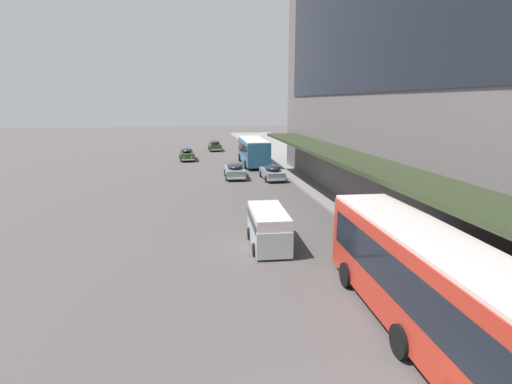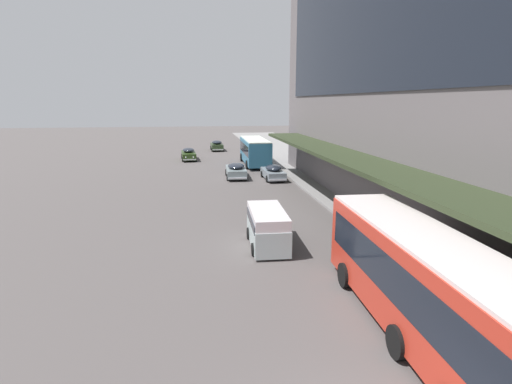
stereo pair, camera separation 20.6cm
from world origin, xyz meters
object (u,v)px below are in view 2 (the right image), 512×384
at_px(transit_bus_kerbside_front, 255,150).
at_px(sedan_lead_near, 189,154).
at_px(vw_van, 267,225).
at_px(sedan_second_mid, 217,146).
at_px(sedan_second_near, 273,172).
at_px(transit_bus_kerbside_rear, 425,282).
at_px(pedestrian_at_kerb, 449,263).
at_px(sedan_trailing_near, 236,170).

xyz_separation_m(transit_bus_kerbside_front, sedan_lead_near, (-7.91, 5.51, -1.03)).
relative_size(sedan_lead_near, vw_van, 1.09).
bearing_deg(vw_van, sedan_second_mid, 90.20).
relative_size(sedan_second_near, vw_van, 0.99).
bearing_deg(sedan_lead_near, sedan_second_near, -61.11).
bearing_deg(transit_bus_kerbside_rear, vw_van, 110.01).
distance_m(transit_bus_kerbside_front, sedan_second_mid, 15.70).
distance_m(sedan_second_mid, pedestrian_at_kerb, 49.27).
bearing_deg(vw_van, transit_bus_kerbside_rear, -69.99).
bearing_deg(transit_bus_kerbside_front, sedan_lead_near, 145.15).
xyz_separation_m(sedan_second_near, vw_van, (-3.88, -17.97, 0.36)).
xyz_separation_m(sedan_second_mid, vw_van, (0.15, -42.68, 0.32)).
height_order(transit_bus_kerbside_front, transit_bus_kerbside_rear, transit_bus_kerbside_rear).
xyz_separation_m(sedan_trailing_near, pedestrian_at_kerb, (5.77, -25.60, 0.44)).
height_order(sedan_trailing_near, vw_van, vw_van).
height_order(sedan_second_mid, pedestrian_at_kerb, pedestrian_at_kerb).
relative_size(transit_bus_kerbside_rear, sedan_trailing_near, 2.39).
bearing_deg(sedan_lead_near, transit_bus_kerbside_rear, -79.62).
distance_m(sedan_second_near, sedan_second_mid, 25.04).
bearing_deg(sedan_second_near, sedan_second_mid, 99.26).
xyz_separation_m(transit_bus_kerbside_rear, vw_van, (-3.31, 9.09, -0.86)).
bearing_deg(pedestrian_at_kerb, sedan_second_mid, 97.36).
height_order(transit_bus_kerbside_rear, vw_van, transit_bus_kerbside_rear).
height_order(sedan_lead_near, vw_van, vw_van).
relative_size(sedan_trailing_near, sedan_lead_near, 0.94).
bearing_deg(transit_bus_kerbside_rear, transit_bus_kerbside_front, 89.68).
height_order(transit_bus_kerbside_front, vw_van, transit_bus_kerbside_front).
distance_m(transit_bus_kerbside_front, sedan_trailing_near, 8.69).
bearing_deg(vw_van, sedan_trailing_near, 88.85).
relative_size(transit_bus_kerbside_front, sedan_trailing_near, 2.02).
bearing_deg(pedestrian_at_kerb, sedan_lead_near, 105.09).
xyz_separation_m(sedan_trailing_near, vw_van, (-0.39, -19.42, 0.36)).
bearing_deg(transit_bus_kerbside_front, vw_van, -97.30).
xyz_separation_m(sedan_second_near, sedan_trailing_near, (-3.49, 1.45, 0.01)).
relative_size(transit_bus_kerbside_front, pedestrian_at_kerb, 5.19).
bearing_deg(sedan_trailing_near, transit_bus_kerbside_front, 68.76).
bearing_deg(sedan_trailing_near, vw_van, -91.15).
bearing_deg(transit_bus_kerbside_front, sedan_second_mid, 103.54).
bearing_deg(vw_van, pedestrian_at_kerb, -45.12).
bearing_deg(pedestrian_at_kerb, sedan_second_near, 95.39).
bearing_deg(sedan_second_near, vw_van, -102.18).
distance_m(sedan_trailing_near, pedestrian_at_kerb, 26.25).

